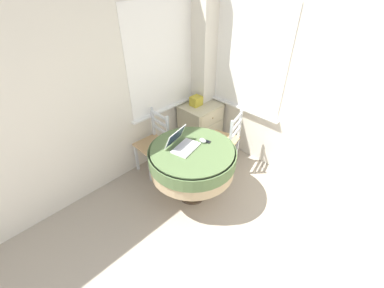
{
  "coord_description": "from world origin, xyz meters",
  "views": [
    {
      "loc": [
        -0.61,
        0.56,
        2.55
      ],
      "look_at": [
        1.25,
        2.38,
        0.68
      ],
      "focal_mm": 24.0,
      "sensor_mm": 36.0,
      "label": 1
    }
  ],
  "objects_px": {
    "cell_phone": "(206,141)",
    "dining_chair_near_back_window": "(154,144)",
    "round_dining_table": "(192,159)",
    "laptop": "(182,144)",
    "dining_chair_near_right_window": "(225,141)",
    "storage_box": "(196,101)",
    "corner_cabinet": "(201,125)",
    "computer_mouse": "(203,141)"
  },
  "relations": [
    {
      "from": "cell_phone",
      "to": "dining_chair_near_back_window",
      "type": "relative_size",
      "value": 0.12
    },
    {
      "from": "round_dining_table",
      "to": "laptop",
      "type": "bearing_deg",
      "value": 115.25
    },
    {
      "from": "laptop",
      "to": "dining_chair_near_right_window",
      "type": "xyz_separation_m",
      "value": [
        0.82,
        -0.03,
        -0.36
      ]
    },
    {
      "from": "round_dining_table",
      "to": "dining_chair_near_back_window",
      "type": "height_order",
      "value": "dining_chair_near_back_window"
    },
    {
      "from": "dining_chair_near_back_window",
      "to": "storage_box",
      "type": "relative_size",
      "value": 5.5
    },
    {
      "from": "dining_chair_near_right_window",
      "to": "corner_cabinet",
      "type": "distance_m",
      "value": 0.66
    },
    {
      "from": "corner_cabinet",
      "to": "storage_box",
      "type": "xyz_separation_m",
      "value": [
        -0.06,
        0.05,
        0.44
      ]
    },
    {
      "from": "dining_chair_near_right_window",
      "to": "dining_chair_near_back_window",
      "type": "bearing_deg",
      "value": 137.86
    },
    {
      "from": "laptop",
      "to": "cell_phone",
      "type": "xyz_separation_m",
      "value": [
        0.28,
        -0.13,
        -0.04
      ]
    },
    {
      "from": "dining_chair_near_right_window",
      "to": "corner_cabinet",
      "type": "height_order",
      "value": "dining_chair_near_right_window"
    },
    {
      "from": "computer_mouse",
      "to": "dining_chair_near_back_window",
      "type": "xyz_separation_m",
      "value": [
        -0.17,
        0.76,
        -0.34
      ]
    },
    {
      "from": "cell_phone",
      "to": "storage_box",
      "type": "xyz_separation_m",
      "value": [
        0.64,
        0.78,
        0.04
      ]
    },
    {
      "from": "computer_mouse",
      "to": "storage_box",
      "type": "relative_size",
      "value": 0.57
    },
    {
      "from": "round_dining_table",
      "to": "dining_chair_near_right_window",
      "type": "bearing_deg",
      "value": 6.39
    },
    {
      "from": "dining_chair_near_back_window",
      "to": "corner_cabinet",
      "type": "bearing_deg",
      "value": -2.82
    },
    {
      "from": "computer_mouse",
      "to": "storage_box",
      "type": "bearing_deg",
      "value": 48.11
    },
    {
      "from": "corner_cabinet",
      "to": "storage_box",
      "type": "bearing_deg",
      "value": 144.87
    },
    {
      "from": "dining_chair_near_right_window",
      "to": "corner_cabinet",
      "type": "xyz_separation_m",
      "value": [
        0.17,
        0.64,
        -0.08
      ]
    },
    {
      "from": "computer_mouse",
      "to": "dining_chair_near_back_window",
      "type": "bearing_deg",
      "value": 102.85
    },
    {
      "from": "computer_mouse",
      "to": "storage_box",
      "type": "distance_m",
      "value": 1.02
    },
    {
      "from": "laptop",
      "to": "computer_mouse",
      "type": "relative_size",
      "value": 4.13
    },
    {
      "from": "laptop",
      "to": "storage_box",
      "type": "bearing_deg",
      "value": 35.28
    },
    {
      "from": "cell_phone",
      "to": "dining_chair_near_back_window",
      "type": "distance_m",
      "value": 0.87
    },
    {
      "from": "round_dining_table",
      "to": "dining_chair_near_right_window",
      "type": "distance_m",
      "value": 0.79
    },
    {
      "from": "cell_phone",
      "to": "storage_box",
      "type": "bearing_deg",
      "value": 50.7
    },
    {
      "from": "laptop",
      "to": "computer_mouse",
      "type": "bearing_deg",
      "value": -23.53
    },
    {
      "from": "corner_cabinet",
      "to": "computer_mouse",
      "type": "bearing_deg",
      "value": -136.22
    },
    {
      "from": "corner_cabinet",
      "to": "dining_chair_near_right_window",
      "type": "bearing_deg",
      "value": -104.69
    },
    {
      "from": "computer_mouse",
      "to": "dining_chair_near_right_window",
      "type": "bearing_deg",
      "value": 7.77
    },
    {
      "from": "cell_phone",
      "to": "corner_cabinet",
      "type": "distance_m",
      "value": 1.09
    },
    {
      "from": "cell_phone",
      "to": "corner_cabinet",
      "type": "height_order",
      "value": "cell_phone"
    },
    {
      "from": "dining_chair_near_back_window",
      "to": "dining_chair_near_right_window",
      "type": "distance_m",
      "value": 1.01
    },
    {
      "from": "dining_chair_near_back_window",
      "to": "corner_cabinet",
      "type": "distance_m",
      "value": 0.92
    },
    {
      "from": "computer_mouse",
      "to": "round_dining_table",
      "type": "bearing_deg",
      "value": -177.86
    },
    {
      "from": "round_dining_table",
      "to": "storage_box",
      "type": "xyz_separation_m",
      "value": [
        0.87,
        0.77,
        0.2
      ]
    },
    {
      "from": "computer_mouse",
      "to": "corner_cabinet",
      "type": "relative_size",
      "value": 0.13
    },
    {
      "from": "laptop",
      "to": "dining_chair_near_back_window",
      "type": "height_order",
      "value": "laptop"
    },
    {
      "from": "dining_chair_near_right_window",
      "to": "laptop",
      "type": "bearing_deg",
      "value": 178.14
    },
    {
      "from": "round_dining_table",
      "to": "cell_phone",
      "type": "distance_m",
      "value": 0.28
    },
    {
      "from": "dining_chair_near_right_window",
      "to": "storage_box",
      "type": "relative_size",
      "value": 5.5
    },
    {
      "from": "round_dining_table",
      "to": "corner_cabinet",
      "type": "bearing_deg",
      "value": 37.65
    },
    {
      "from": "round_dining_table",
      "to": "dining_chair_near_back_window",
      "type": "distance_m",
      "value": 0.78
    }
  ]
}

